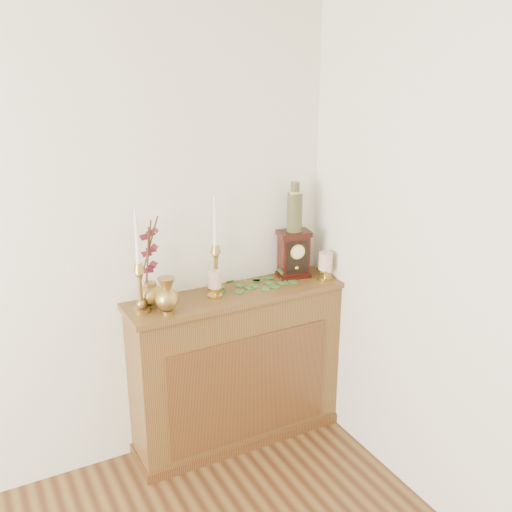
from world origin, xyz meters
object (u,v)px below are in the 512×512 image
candlestick_left (140,280)px  bud_vase (167,296)px  mantel_clock (294,254)px  candlestick_center (216,260)px  ceramic_vase (295,209)px  ginger_jar (150,264)px

candlestick_left → bud_vase: size_ratio=2.76×
bud_vase → mantel_clock: (0.83, 0.16, 0.04)m
candlestick_center → bud_vase: (-0.35, -0.18, -0.08)m
candlestick_left → ceramic_vase: (0.94, 0.08, 0.23)m
candlestick_center → bud_vase: size_ratio=2.74×
candlestick_center → ceramic_vase: (0.48, -0.02, 0.23)m
candlestick_center → ceramic_vase: bearing=-1.8°
bud_vase → ginger_jar: bearing=97.6°
candlestick_left → ginger_jar: bearing=45.8°
ginger_jar → ceramic_vase: ceramic_vase is taller
ginger_jar → mantel_clock: 0.86m
candlestick_left → ginger_jar: candlestick_left is taller
candlestick_left → candlestick_center: bearing=11.5°
candlestick_center → ginger_jar: bearing=-179.2°
candlestick_center → mantel_clock: bearing=-2.1°
mantel_clock → ceramic_vase: bearing=90.0°
candlestick_left → ginger_jar: 0.13m
candlestick_left → bud_vase: bearing=-38.1°
ginger_jar → ceramic_vase: (0.85, -0.01, 0.18)m
candlestick_left → candlestick_center: (0.46, 0.09, -0.00)m
candlestick_center → ginger_jar: candlestick_center is taller
candlestick_center → bud_vase: bearing=-153.0°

